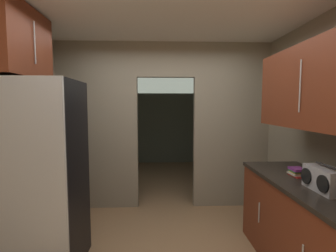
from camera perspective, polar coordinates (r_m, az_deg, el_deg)
name	(u,v)px	position (r m, az deg, el deg)	size (l,w,h in m)	color
kitchen_overhead_slab	(167,13)	(2.96, -0.32, 24.84)	(3.75, 7.22, 0.06)	silver
kitchen_partition	(164,121)	(3.92, -0.94, 1.06)	(3.35, 0.12, 2.63)	gray
adjoining_room_shell	(162,119)	(6.01, -1.31, 1.66)	(3.35, 3.15, 2.63)	gray
refrigerator	(39,176)	(2.79, -27.85, -10.26)	(0.78, 0.72, 1.89)	black
lower_cabinet_run	(313,233)	(2.80, 30.72, -20.72)	(0.69, 1.82, 0.93)	maroon
upper_cabinet_counterside	(320,86)	(2.55, 32.02, 7.90)	(0.36, 1.64, 0.77)	maroon
upper_cabinet_fridgeside	(16,42)	(2.95, -31.96, 16.22)	(0.36, 0.86, 0.69)	maroon
boombox	(325,180)	(2.46, 32.82, -10.46)	(0.20, 0.36, 0.23)	#B2B2B7
book_stack	(297,172)	(2.84, 27.91, -9.47)	(0.13, 0.17, 0.09)	red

